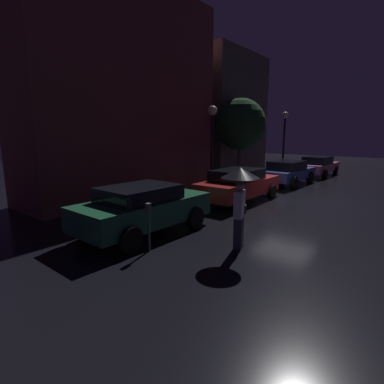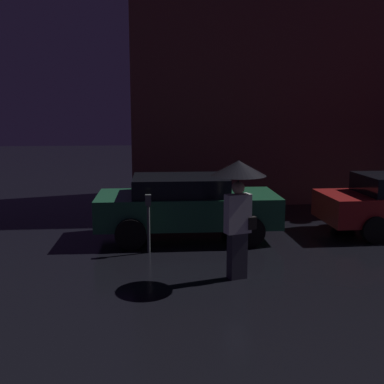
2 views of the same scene
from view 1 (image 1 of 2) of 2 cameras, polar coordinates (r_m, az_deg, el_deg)
ground_plane at (r=14.23m, az=17.45°, el=-1.28°), size 60.00×60.00×0.00m
building_facade_left at (r=14.93m, az=-12.62°, el=17.74°), size 9.83×3.00×9.44m
building_facade_right at (r=21.56m, az=6.81°, el=14.11°), size 6.11×3.00×8.20m
parked_car_green at (r=8.92m, az=-9.28°, el=-2.95°), size 4.15×2.02×1.43m
parked_car_red at (r=13.21m, az=8.92°, el=1.45°), size 4.63×1.94×1.41m
parked_car_blue at (r=18.30m, az=17.73°, el=3.69°), size 4.30×1.97×1.38m
parked_car_pink at (r=22.95m, az=22.87°, el=4.67°), size 4.31×1.90×1.36m
pedestrian_with_umbrella at (r=7.52m, az=9.12°, el=0.80°), size 0.95×0.95×2.09m
parking_meter at (r=7.53m, az=-8.24°, el=-5.60°), size 0.12×0.10×1.23m
street_lamp_near at (r=15.29m, az=3.88°, el=11.87°), size 0.47×0.47×4.28m
street_lamp_far at (r=22.82m, az=17.20°, el=11.30°), size 0.46×0.46×4.44m
street_tree at (r=17.94m, az=9.14°, el=12.59°), size 2.95×2.95×4.93m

